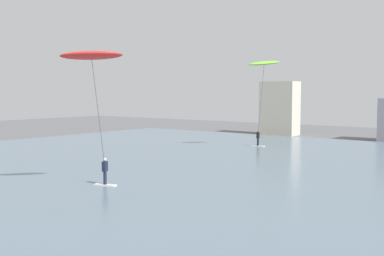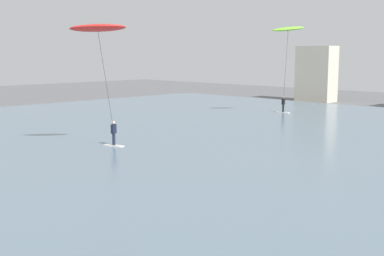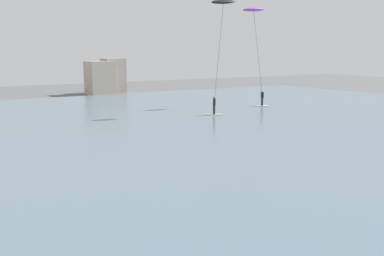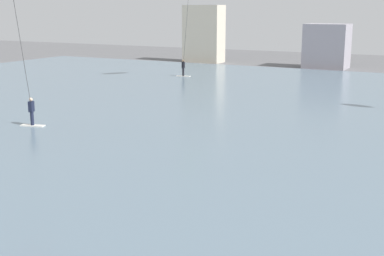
{
  "view_description": "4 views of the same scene",
  "coord_description": "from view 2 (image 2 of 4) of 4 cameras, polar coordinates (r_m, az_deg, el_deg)",
  "views": [
    {
      "loc": [
        8.33,
        2.1,
        5.62
      ],
      "look_at": [
        -2.89,
        16.74,
        4.24
      ],
      "focal_mm": 44.44,
      "sensor_mm": 36.0,
      "label": 1
    },
    {
      "loc": [
        13.89,
        1.48,
        6.11
      ],
      "look_at": [
        -2.5,
        18.03,
        2.68
      ],
      "focal_mm": 47.43,
      "sensor_mm": 36.0,
      "label": 2
    },
    {
      "loc": [
        -10.28,
        3.08,
        5.54
      ],
      "look_at": [
        -3.29,
        14.06,
        3.27
      ],
      "focal_mm": 40.66,
      "sensor_mm": 36.0,
      "label": 3
    },
    {
      "loc": [
        9.08,
        -0.73,
        6.73
      ],
      "look_at": [
        1.22,
        14.22,
        2.87
      ],
      "focal_mm": 49.27,
      "sensor_mm": 36.0,
      "label": 4
    }
  ],
  "objects": [
    {
      "name": "water_bay",
      "position": [
        33.15,
        19.19,
        -2.64
      ],
      "size": [
        84.0,
        52.0,
        0.1
      ],
      "primitive_type": "cube",
      "color": "slate",
      "rests_on": "ground"
    },
    {
      "name": "kitesurfer_red",
      "position": [
        31.54,
        -10.4,
        9.92
      ],
      "size": [
        3.2,
        3.71,
        7.89
      ],
      "color": "silver",
      "rests_on": "water_bay"
    },
    {
      "name": "kitesurfer_lime",
      "position": [
        50.14,
        10.71,
        10.0
      ],
      "size": [
        3.88,
        3.86,
        8.72
      ],
      "color": "silver",
      "rests_on": "water_bay"
    }
  ]
}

